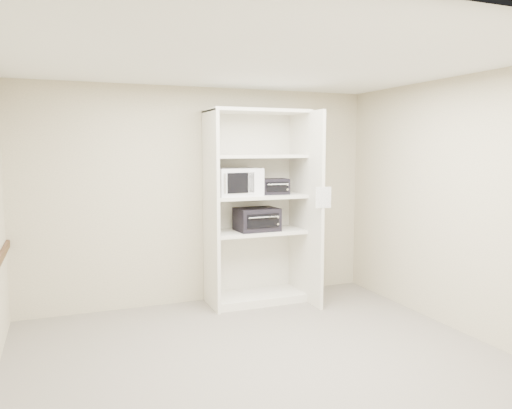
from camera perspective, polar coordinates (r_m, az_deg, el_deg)
name	(u,v)px	position (r m, az deg, el deg)	size (l,w,h in m)	color
floor	(262,361)	(4.81, 0.73, -17.41)	(4.50, 4.00, 0.01)	slate
ceiling	(263,60)	(4.47, 0.78, 16.15)	(4.50, 4.00, 0.01)	white
wall_back	(202,196)	(6.33, -6.15, 0.99)	(4.50, 0.02, 2.70)	beige
wall_front	(409,263)	(2.73, 17.04, -6.44)	(4.50, 0.02, 2.70)	beige
wall_right	(459,205)	(5.69, 22.22, -0.06)	(0.02, 4.00, 2.70)	beige
shelving_unit	(260,213)	(6.28, 0.46, -1.02)	(1.24, 0.92, 2.42)	white
microwave	(236,182)	(6.13, -2.29, 2.62)	(0.56, 0.43, 0.34)	white
toaster_oven_upper	(274,186)	(6.30, 2.07, 2.08)	(0.34, 0.26, 0.20)	black
toaster_oven_lower	(257,219)	(6.25, 0.09, -1.70)	(0.51, 0.39, 0.28)	black
paper_sign	(323,197)	(5.93, 7.71, 0.80)	(0.19, 0.01, 0.25)	white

